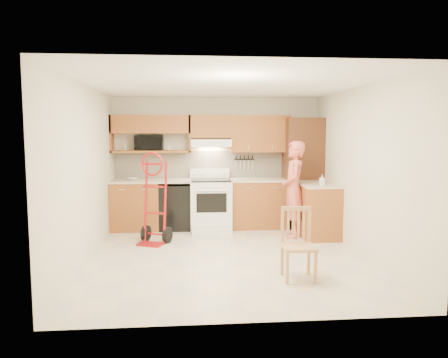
{
  "coord_description": "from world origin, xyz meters",
  "views": [
    {
      "loc": [
        -0.58,
        -6.19,
        1.82
      ],
      "look_at": [
        0.0,
        0.5,
        1.1
      ],
      "focal_mm": 34.6,
      "sensor_mm": 36.0,
      "label": 1
    }
  ],
  "objects": [
    {
      "name": "floor",
      "position": [
        0.0,
        0.0,
        -0.01
      ],
      "size": [
        4.0,
        4.5,
        0.02
      ],
      "primitive_type": "cube",
      "color": "beige",
      "rests_on": "ground"
    },
    {
      "name": "pantry_tall",
      "position": [
        1.65,
        1.95,
        1.05
      ],
      "size": [
        0.7,
        0.6,
        2.1
      ],
      "primitive_type": "cube",
      "color": "#532B17",
      "rests_on": "ground"
    },
    {
      "name": "countertop_return",
      "position": [
        1.7,
        1.15,
        0.92
      ],
      "size": [
        0.63,
        1.0,
        0.04
      ],
      "primitive_type": "cube",
      "color": "beige",
      "rests_on": "cab_return_right"
    },
    {
      "name": "lower_cab_right",
      "position": [
        0.83,
        1.95,
        0.45
      ],
      "size": [
        1.14,
        0.6,
        0.9
      ],
      "primitive_type": "cube",
      "color": "#A85722",
      "rests_on": "ground"
    },
    {
      "name": "backsplash",
      "position": [
        0.0,
        2.23,
        1.2
      ],
      "size": [
        3.92,
        0.03,
        0.55
      ],
      "primitive_type": "cube",
      "color": "beige",
      "rests_on": "wall_back"
    },
    {
      "name": "cab_return_right",
      "position": [
        1.7,
        1.15,
        0.45
      ],
      "size": [
        0.6,
        1.0,
        0.9
      ],
      "primitive_type": "cube",
      "color": "#A85722",
      "rests_on": "ground"
    },
    {
      "name": "bowl",
      "position": [
        -1.59,
        1.95,
        0.96
      ],
      "size": [
        0.26,
        0.26,
        0.05
      ],
      "primitive_type": "imported",
      "rotation": [
        0.0,
        0.0,
        0.39
      ],
      "color": "white",
      "rests_on": "countertop_left"
    },
    {
      "name": "upper_shelf_mw",
      "position": [
        -1.25,
        2.08,
        1.47
      ],
      "size": [
        1.5,
        0.33,
        0.04
      ],
      "primitive_type": "cube",
      "color": "#A85722",
      "rests_on": "wall_back"
    },
    {
      "name": "wall_left",
      "position": [
        -2.01,
        0.0,
        1.25
      ],
      "size": [
        0.02,
        4.5,
        2.5
      ],
      "primitive_type": "cube",
      "color": "beige",
      "rests_on": "ground"
    },
    {
      "name": "upper_cab_right",
      "position": [
        0.83,
        2.08,
        1.8
      ],
      "size": [
        1.14,
        0.33,
        0.7
      ],
      "primitive_type": "cube",
      "color": "#A85722",
      "rests_on": "wall_back"
    },
    {
      "name": "lower_cab_left",
      "position": [
        -1.55,
        1.95,
        0.45
      ],
      "size": [
        0.9,
        0.6,
        0.9
      ],
      "primitive_type": "cube",
      "color": "#A85722",
      "rests_on": "ground"
    },
    {
      "name": "wall_right",
      "position": [
        2.01,
        0.0,
        1.25
      ],
      "size": [
        0.02,
        4.5,
        2.5
      ],
      "primitive_type": "cube",
      "color": "beige",
      "rests_on": "ground"
    },
    {
      "name": "range",
      "position": [
        -0.14,
        1.81,
        0.56
      ],
      "size": [
        0.76,
        1.01,
        1.13
      ],
      "primitive_type": null,
      "color": "white",
      "rests_on": "ground"
    },
    {
      "name": "range_hood",
      "position": [
        -0.12,
        2.02,
        1.63
      ],
      "size": [
        0.76,
        0.46,
        0.14
      ],
      "primitive_type": "cube",
      "color": "white",
      "rests_on": "wall_back"
    },
    {
      "name": "upper_cab_left",
      "position": [
        -1.25,
        2.08,
        1.98
      ],
      "size": [
        1.5,
        0.33,
        0.34
      ],
      "primitive_type": "cube",
      "color": "#A85722",
      "rests_on": "wall_back"
    },
    {
      "name": "hand_truck",
      "position": [
        -1.14,
        0.85,
        0.68
      ],
      "size": [
        0.69,
        0.67,
        1.36
      ],
      "primitive_type": null,
      "rotation": [
        0.0,
        0.0,
        -0.42
      ],
      "color": "#9F1515",
      "rests_on": "ground"
    },
    {
      "name": "knife_strip",
      "position": [
        0.55,
        2.21,
        1.24
      ],
      "size": [
        0.4,
        0.05,
        0.29
      ],
      "primitive_type": null,
      "color": "black",
      "rests_on": "backsplash"
    },
    {
      "name": "microwave",
      "position": [
        -1.28,
        2.08,
        1.63
      ],
      "size": [
        0.53,
        0.36,
        0.29
      ],
      "primitive_type": "imported",
      "rotation": [
        0.0,
        0.0,
        -0.02
      ],
      "color": "black",
      "rests_on": "upper_shelf_mw"
    },
    {
      "name": "dishwasher",
      "position": [
        -0.8,
        1.95,
        0.42
      ],
      "size": [
        0.6,
        0.6,
        0.85
      ],
      "primitive_type": "cube",
      "color": "black",
      "rests_on": "ground"
    },
    {
      "name": "wall_front",
      "position": [
        0.0,
        -2.26,
        1.25
      ],
      "size": [
        4.0,
        0.02,
        2.5
      ],
      "primitive_type": "cube",
      "color": "beige",
      "rests_on": "ground"
    },
    {
      "name": "ceiling",
      "position": [
        0.0,
        0.0,
        2.51
      ],
      "size": [
        4.0,
        4.5,
        0.02
      ],
      "primitive_type": "cube",
      "color": "white",
      "rests_on": "ground"
    },
    {
      "name": "dining_chair",
      "position": [
        0.79,
        -1.06,
        0.45
      ],
      "size": [
        0.42,
        0.45,
        0.89
      ],
      "primitive_type": null,
      "rotation": [
        0.0,
        0.0,
        -0.04
      ],
      "color": "tan",
      "rests_on": "ground"
    },
    {
      "name": "wall_back",
      "position": [
        0.0,
        2.26,
        1.25
      ],
      "size": [
        4.0,
        0.02,
        2.5
      ],
      "primitive_type": "cube",
      "color": "beige",
      "rests_on": "ground"
    },
    {
      "name": "soap_bottle",
      "position": [
        1.7,
        0.89,
        1.03
      ],
      "size": [
        0.09,
        0.09,
        0.18
      ],
      "primitive_type": "imported",
      "rotation": [
        0.0,
        0.0,
        -0.14
      ],
      "color": "white",
      "rests_on": "countertop_return"
    },
    {
      "name": "countertop_left",
      "position": [
        -1.25,
        1.95,
        0.92
      ],
      "size": [
        1.5,
        0.63,
        0.04
      ],
      "primitive_type": "cube",
      "color": "beige",
      "rests_on": "lower_cab_left"
    },
    {
      "name": "upper_cab_center",
      "position": [
        -0.12,
        2.08,
        1.94
      ],
      "size": [
        0.76,
        0.33,
        0.44
      ],
      "primitive_type": "cube",
      "color": "#A85722",
      "rests_on": "wall_back"
    },
    {
      "name": "countertop_right",
      "position": [
        0.83,
        1.95,
        0.92
      ],
      "size": [
        1.14,
        0.63,
        0.04
      ],
      "primitive_type": "cube",
      "color": "beige",
      "rests_on": "lower_cab_right"
    },
    {
      "name": "person",
      "position": [
        1.28,
        1.13,
        0.84
      ],
      "size": [
        0.49,
        0.67,
        1.68
      ],
      "primitive_type": "imported",
      "rotation": [
        0.0,
        0.0,
        -1.72
      ],
      "color": "#DF6152",
      "rests_on": "ground"
    }
  ]
}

